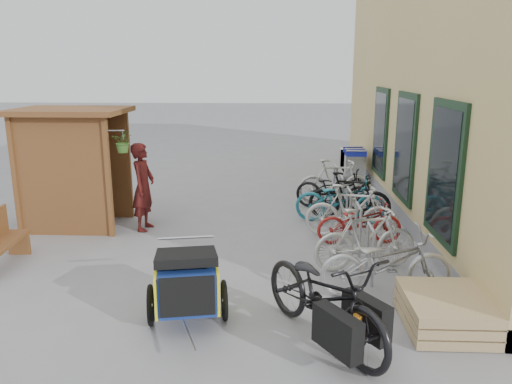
{
  "coord_description": "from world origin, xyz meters",
  "views": [
    {
      "loc": [
        0.88,
        -7.19,
        3.16
      ],
      "look_at": [
        0.5,
        1.5,
        1.0
      ],
      "focal_mm": 35.0,
      "sensor_mm": 36.0,
      "label": 1
    }
  ],
  "objects_px": {
    "cargo_bike": "(325,297)",
    "bike_4": "(340,200)",
    "kiosk": "(69,151)",
    "bike_0": "(386,262)",
    "bike_3": "(351,212)",
    "bike_7": "(335,181)",
    "bike_6": "(334,190)",
    "shopping_carts": "(352,161)",
    "child_trailer": "(187,280)",
    "bike_1": "(366,239)",
    "bike_5": "(349,197)",
    "bike_2": "(360,222)",
    "person_kiosk": "(143,187)",
    "pallet_stack": "(445,311)"
  },
  "relations": [
    {
      "from": "cargo_bike",
      "to": "bike_1",
      "type": "xyz_separation_m",
      "value": [
        0.84,
        2.24,
        -0.06
      ]
    },
    {
      "from": "bike_5",
      "to": "bike_6",
      "type": "bearing_deg",
      "value": 27.05
    },
    {
      "from": "kiosk",
      "to": "bike_5",
      "type": "bearing_deg",
      "value": 6.36
    },
    {
      "from": "cargo_bike",
      "to": "bike_4",
      "type": "bearing_deg",
      "value": 48.02
    },
    {
      "from": "child_trailer",
      "to": "bike_5",
      "type": "bearing_deg",
      "value": 48.59
    },
    {
      "from": "person_kiosk",
      "to": "bike_3",
      "type": "distance_m",
      "value": 4.09
    },
    {
      "from": "bike_6",
      "to": "shopping_carts",
      "type": "bearing_deg",
      "value": 3.85
    },
    {
      "from": "kiosk",
      "to": "bike_7",
      "type": "distance_m",
      "value": 5.99
    },
    {
      "from": "bike_0",
      "to": "bike_5",
      "type": "height_order",
      "value": "bike_5"
    },
    {
      "from": "cargo_bike",
      "to": "shopping_carts",
      "type": "bearing_deg",
      "value": 46.92
    },
    {
      "from": "bike_1",
      "to": "bike_5",
      "type": "relative_size",
      "value": 0.99
    },
    {
      "from": "person_kiosk",
      "to": "bike_2",
      "type": "xyz_separation_m",
      "value": [
        4.18,
        -0.67,
        -0.46
      ]
    },
    {
      "from": "child_trailer",
      "to": "cargo_bike",
      "type": "distance_m",
      "value": 1.76
    },
    {
      "from": "bike_3",
      "to": "bike_5",
      "type": "distance_m",
      "value": 1.18
    },
    {
      "from": "bike_5",
      "to": "bike_6",
      "type": "xyz_separation_m",
      "value": [
        -0.23,
        0.84,
        -0.05
      ]
    },
    {
      "from": "kiosk",
      "to": "person_kiosk",
      "type": "distance_m",
      "value": 1.65
    },
    {
      "from": "bike_0",
      "to": "bike_6",
      "type": "distance_m",
      "value": 4.47
    },
    {
      "from": "pallet_stack",
      "to": "bike_4",
      "type": "xyz_separation_m",
      "value": [
        -0.8,
        4.35,
        0.28
      ]
    },
    {
      "from": "cargo_bike",
      "to": "bike_4",
      "type": "distance_m",
      "value": 4.83
    },
    {
      "from": "bike_2",
      "to": "bike_5",
      "type": "relative_size",
      "value": 0.91
    },
    {
      "from": "child_trailer",
      "to": "bike_1",
      "type": "bearing_deg",
      "value": 24.53
    },
    {
      "from": "bike_4",
      "to": "bike_5",
      "type": "height_order",
      "value": "bike_5"
    },
    {
      "from": "child_trailer",
      "to": "bike_5",
      "type": "height_order",
      "value": "bike_5"
    },
    {
      "from": "shopping_carts",
      "to": "bike_4",
      "type": "height_order",
      "value": "shopping_carts"
    },
    {
      "from": "bike_3",
      "to": "shopping_carts",
      "type": "bearing_deg",
      "value": 2.2
    },
    {
      "from": "pallet_stack",
      "to": "person_kiosk",
      "type": "bearing_deg",
      "value": 142.1
    },
    {
      "from": "kiosk",
      "to": "child_trailer",
      "type": "distance_m",
      "value": 5.0
    },
    {
      "from": "kiosk",
      "to": "person_kiosk",
      "type": "height_order",
      "value": "kiosk"
    },
    {
      "from": "bike_1",
      "to": "pallet_stack",
      "type": "bearing_deg",
      "value": -173.06
    },
    {
      "from": "person_kiosk",
      "to": "bike_3",
      "type": "xyz_separation_m",
      "value": [
        4.06,
        -0.38,
        -0.35
      ]
    },
    {
      "from": "kiosk",
      "to": "bike_3",
      "type": "height_order",
      "value": "kiosk"
    },
    {
      "from": "cargo_bike",
      "to": "bike_3",
      "type": "relative_size",
      "value": 1.31
    },
    {
      "from": "pallet_stack",
      "to": "person_kiosk",
      "type": "relative_size",
      "value": 0.68
    },
    {
      "from": "person_kiosk",
      "to": "bike_1",
      "type": "distance_m",
      "value": 4.51
    },
    {
      "from": "bike_3",
      "to": "bike_6",
      "type": "xyz_separation_m",
      "value": [
        -0.11,
        2.01,
        -0.05
      ]
    },
    {
      "from": "bike_4",
      "to": "bike_6",
      "type": "height_order",
      "value": "bike_4"
    },
    {
      "from": "kiosk",
      "to": "cargo_bike",
      "type": "bearing_deg",
      "value": -42.18
    },
    {
      "from": "kiosk",
      "to": "bike_0",
      "type": "distance_m",
      "value": 6.53
    },
    {
      "from": "shopping_carts",
      "to": "bike_0",
      "type": "distance_m",
      "value": 7.45
    },
    {
      "from": "kiosk",
      "to": "bike_4",
      "type": "height_order",
      "value": "kiosk"
    },
    {
      "from": "bike_0",
      "to": "bike_3",
      "type": "distance_m",
      "value": 2.46
    },
    {
      "from": "child_trailer",
      "to": "bike_1",
      "type": "xyz_separation_m",
      "value": [
        2.55,
        1.8,
        -0.04
      ]
    },
    {
      "from": "person_kiosk",
      "to": "bike_2",
      "type": "distance_m",
      "value": 4.26
    },
    {
      "from": "cargo_bike",
      "to": "bike_7",
      "type": "relative_size",
      "value": 1.28
    },
    {
      "from": "bike_7",
      "to": "kiosk",
      "type": "bearing_deg",
      "value": 103.36
    },
    {
      "from": "cargo_bike",
      "to": "bike_2",
      "type": "height_order",
      "value": "cargo_bike"
    },
    {
      "from": "pallet_stack",
      "to": "child_trailer",
      "type": "bearing_deg",
      "value": 179.71
    },
    {
      "from": "child_trailer",
      "to": "bike_1",
      "type": "distance_m",
      "value": 3.12
    },
    {
      "from": "pallet_stack",
      "to": "bike_1",
      "type": "relative_size",
      "value": 0.7
    },
    {
      "from": "child_trailer",
      "to": "bike_1",
      "type": "relative_size",
      "value": 1.01
    }
  ]
}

